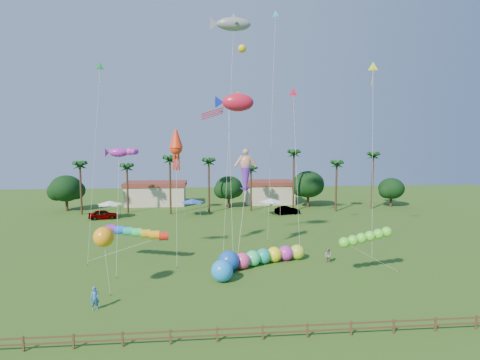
{
  "coord_description": "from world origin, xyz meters",
  "views": [
    {
      "loc": [
        -3.67,
        -29.2,
        12.88
      ],
      "look_at": [
        0.0,
        10.0,
        9.0
      ],
      "focal_mm": 28.0,
      "sensor_mm": 36.0,
      "label": 1
    }
  ],
  "objects": [
    {
      "name": "spectator_b",
      "position": [
        9.47,
        9.05,
        0.8
      ],
      "size": [
        0.91,
        0.98,
        1.61
      ],
      "primitive_type": "imported",
      "rotation": [
        0.0,
        0.0,
        -1.06
      ],
      "color": "gray",
      "rests_on": "ground"
    },
    {
      "name": "shark_kite",
      "position": [
        0.13,
        20.21,
        28.04
      ],
      "size": [
        5.88,
        7.57,
        29.1
      ],
      "color": "gray",
      "rests_on": "ground"
    },
    {
      "name": "spectator_a",
      "position": [
        -12.26,
        -0.38,
        0.92
      ],
      "size": [
        0.78,
        0.64,
        1.83
      ],
      "primitive_type": "imported",
      "rotation": [
        0.0,
        0.0,
        0.36
      ],
      "color": "#3370B2",
      "rests_on": "ground"
    },
    {
      "name": "delta_kite_blue",
      "position": [
        5.88,
        22.16,
        28.97
      ],
      "size": [
        2.06,
        4.14,
        30.61
      ],
      "color": "#1C9BFD",
      "rests_on": "ground"
    },
    {
      "name": "orange_ball_kite",
      "position": [
        -12.16,
        2.35,
        5.08
      ],
      "size": [
        1.97,
        1.97,
        5.93
      ],
      "color": "orange",
      "rests_on": "ground"
    },
    {
      "name": "fence",
      "position": [
        0.0,
        -6.0,
        0.61
      ],
      "size": [
        36.12,
        0.12,
        1.0
      ],
      "color": "brown",
      "rests_on": "ground"
    },
    {
      "name": "delta_kite_yellow",
      "position": [
        15.66,
        13.15,
        21.2
      ],
      "size": [
        2.33,
        5.31,
        22.2
      ],
      "color": "#E2FF1A",
      "rests_on": "ground"
    },
    {
      "name": "car_b",
      "position": [
        11.14,
        36.8,
        0.74
      ],
      "size": [
        4.72,
        2.49,
        1.48
      ],
      "primitive_type": "imported",
      "rotation": [
        0.0,
        0.0,
        1.79
      ],
      "color": "#4C4C54",
      "rests_on": "ground"
    },
    {
      "name": "caterpillar_inflatable",
      "position": [
        2.0,
        8.99,
        0.89
      ],
      "size": [
        10.05,
        5.42,
        2.12
      ],
      "rotation": [
        0.0,
        0.0,
        0.4
      ],
      "color": "#F5408A",
      "rests_on": "ground"
    },
    {
      "name": "delta_kite_green",
      "position": [
        -15.2,
        14.36,
        20.84
      ],
      "size": [
        1.58,
        4.33,
        21.89
      ],
      "color": "#34DE71",
      "rests_on": "ground"
    },
    {
      "name": "fish_kite",
      "position": [
        0.11,
        13.65,
        17.48
      ],
      "size": [
        5.62,
        7.07,
        18.6
      ],
      "color": "red",
      "rests_on": "ground"
    },
    {
      "name": "car_a",
      "position": [
        -21.08,
        35.47,
        0.79
      ],
      "size": [
        4.94,
        2.79,
        1.59
      ],
      "primitive_type": "imported",
      "rotation": [
        0.0,
        0.0,
        1.78
      ],
      "color": "#4C4C54",
      "rests_on": "ground"
    },
    {
      "name": "ground",
      "position": [
        0.0,
        0.0,
        0.0
      ],
      "size": [
        160.0,
        160.0,
        0.0
      ],
      "primitive_type": "plane",
      "color": "#285116",
      "rests_on": "ground"
    },
    {
      "name": "tent_row",
      "position": [
        -6.0,
        36.33,
        2.75
      ],
      "size": [
        31.0,
        4.0,
        0.6
      ],
      "color": "white",
      "rests_on": "ground"
    },
    {
      "name": "delta_kite_red",
      "position": [
        7.44,
        17.71,
        18.9
      ],
      "size": [
        1.29,
        5.09,
        19.84
      ],
      "color": "#E01845",
      "rests_on": "ground"
    },
    {
      "name": "buildings_row",
      "position": [
        -3.09,
        50.0,
        2.0
      ],
      "size": [
        35.0,
        7.0,
        4.0
      ],
      "color": "beige",
      "rests_on": "ground"
    },
    {
      "name": "merman_kite",
      "position": [
        0.86,
        12.43,
        9.53
      ],
      "size": [
        2.55,
        5.0,
        11.84
      ],
      "color": "tan",
      "rests_on": "ground"
    },
    {
      "name": "lobster_kite",
      "position": [
        -12.45,
        10.07,
        11.93
      ],
      "size": [
        3.8,
        5.13,
        12.59
      ],
      "color": "#B224B7",
      "rests_on": "ground"
    },
    {
      "name": "blue_ball",
      "position": [
        -2.18,
        4.67,
        1.03
      ],
      "size": [
        2.07,
        2.07,
        2.07
      ],
      "primitive_type": "sphere",
      "color": "#1B8DFB",
      "rests_on": "ground"
    },
    {
      "name": "squid_kite",
      "position": [
        -6.79,
        12.01,
        12.3
      ],
      "size": [
        1.62,
        4.0,
        14.43
      ],
      "color": "#F43713",
      "rests_on": "ground"
    },
    {
      "name": "rainbow_tube",
      "position": [
        -9.89,
        10.91,
        2.9
      ],
      "size": [
        10.25,
        1.96,
        3.38
      ],
      "color": "red",
      "rests_on": "ground"
    },
    {
      "name": "tree_line",
      "position": [
        3.57,
        44.0,
        4.28
      ],
      "size": [
        69.46,
        8.91,
        11.0
      ],
      "color": "#3A2819",
      "rests_on": "ground"
    },
    {
      "name": "green_worm",
      "position": [
        9.53,
        4.72,
        3.41
      ],
      "size": [
        8.91,
        1.44,
        4.03
      ],
      "color": "#60EA34",
      "rests_on": "ground"
    }
  ]
}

